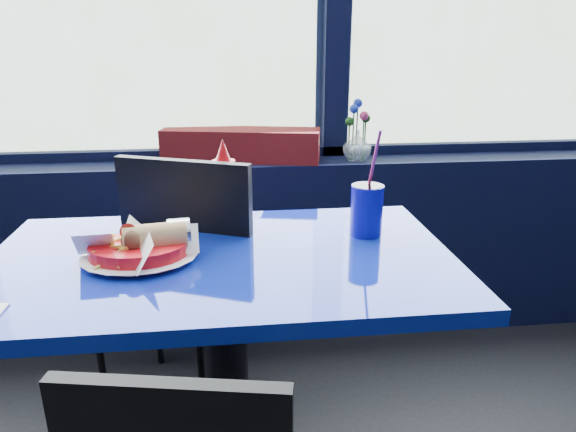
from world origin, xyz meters
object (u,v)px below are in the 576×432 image
object	(u,v)px
planter_box	(241,145)
near_table	(224,317)
chair_near_back	(178,274)
food_basket	(141,248)
soda_cup	(367,209)
flower_vase	(357,142)
ketchup_bottle	(224,187)

from	to	relation	value
planter_box	near_table	bearing A→B (deg)	-83.38
near_table	chair_near_back	bearing A→B (deg)	115.45
chair_near_back	food_basket	xyz separation A→B (m)	(-0.05, -0.33, 0.23)
soda_cup	flower_vase	bearing A→B (deg)	78.48
flower_vase	soda_cup	xyz separation A→B (m)	(-0.14, -0.71, -0.05)
near_table	food_basket	size ratio (longest dim) A/B	3.98
planter_box	flower_vase	distance (m)	0.48
near_table	planter_box	size ratio (longest dim) A/B	1.86
near_table	food_basket	world-z (taller)	food_basket
flower_vase	food_basket	size ratio (longest dim) A/B	0.83
near_table	planter_box	xyz separation A→B (m)	(0.08, 0.88, 0.30)
flower_vase	soda_cup	size ratio (longest dim) A/B	0.81
chair_near_back	flower_vase	xyz separation A→B (m)	(0.71, 0.50, 0.33)
soda_cup	chair_near_back	bearing A→B (deg)	159.17
food_basket	soda_cup	distance (m)	0.62
ketchup_bottle	soda_cup	size ratio (longest dim) A/B	0.84
planter_box	flower_vase	xyz separation A→B (m)	(0.48, -0.06, 0.01)
chair_near_back	soda_cup	xyz separation A→B (m)	(0.56, -0.21, 0.28)
food_basket	ketchup_bottle	size ratio (longest dim) A/B	1.17
near_table	flower_vase	world-z (taller)	flower_vase
near_table	ketchup_bottle	world-z (taller)	ketchup_bottle
near_table	soda_cup	distance (m)	0.50
food_basket	soda_cup	world-z (taller)	soda_cup
planter_box	ketchup_bottle	xyz separation A→B (m)	(-0.07, -0.63, -0.00)
ketchup_bottle	chair_near_back	bearing A→B (deg)	154.57
food_basket	soda_cup	xyz separation A→B (m)	(0.61, 0.12, 0.04)
chair_near_back	food_basket	bearing A→B (deg)	104.14
chair_near_back	planter_box	distance (m)	0.68
near_table	soda_cup	world-z (taller)	soda_cup
near_table	soda_cup	size ratio (longest dim) A/B	3.91
food_basket	ketchup_bottle	bearing A→B (deg)	65.91
soda_cup	ketchup_bottle	bearing A→B (deg)	161.16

